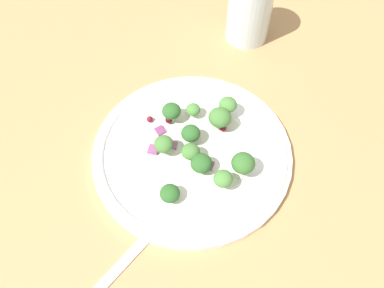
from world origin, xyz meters
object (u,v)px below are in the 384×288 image
broccoli_floret_2 (164,144)px  fork (123,263)px  water_glass (250,8)px  plate (192,152)px  broccoli_floret_0 (170,194)px  broccoli_floret_1 (191,134)px

broccoli_floret_2 → fork: bearing=169.8°
water_glass → fork: bearing=162.9°
plate → broccoli_floret_2: broccoli_floret_2 is taller
plate → fork: bearing=158.4°
broccoli_floret_0 → water_glass: bearing=-14.1°
broccoli_floret_1 → broccoli_floret_2: bearing=124.7°
broccoli_floret_2 → fork: size_ratio=0.15×
broccoli_floret_0 → water_glass: 32.63cm
broccoli_floret_0 → fork: size_ratio=0.15×
broccoli_floret_0 → fork: bearing=151.9°
fork → broccoli_floret_0: bearing=-28.1°
broccoli_floret_0 → water_glass: (31.54, -7.91, 2.80)cm
plate → fork: 16.39cm
broccoli_floret_2 → fork: 14.87cm
broccoli_floret_2 → water_glass: bearing=-20.8°
plate → water_glass: 25.50cm
fork → broccoli_floret_1: bearing=-19.2°
plate → broccoli_floret_0: 7.66cm
broccoli_floret_0 → broccoli_floret_2: bearing=15.0°
broccoli_floret_1 → fork: (-16.46, 5.71, -2.98)cm
fork → water_glass: size_ratio=1.51×
broccoli_floret_1 → fork: bearing=160.8°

